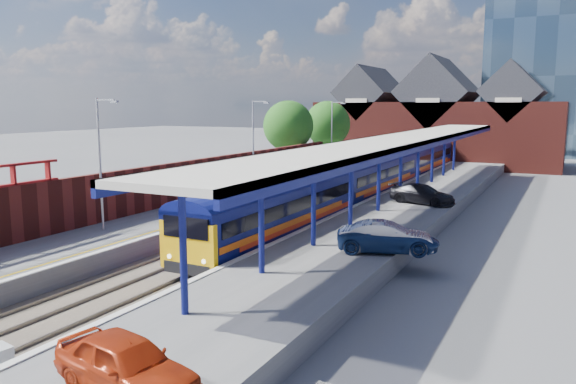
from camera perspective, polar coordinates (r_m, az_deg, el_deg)
name	(u,v)px	position (r m, az deg, el deg)	size (l,w,h in m)	color
ground	(365,194)	(49.06, 7.84, -0.20)	(240.00, 240.00, 0.00)	#5B5B5E
ballast_bed	(319,213)	(39.87, 3.13, -2.18)	(6.00, 76.00, 0.06)	#473D33
rails	(319,212)	(39.85, 3.13, -2.05)	(4.51, 76.00, 0.14)	slate
left_platform	(252,201)	(42.26, -3.71, -0.91)	(5.00, 76.00, 1.00)	#565659
right_platform	(402,214)	(37.81, 11.49, -2.22)	(6.00, 76.00, 1.00)	#565659
coping_left	(279,196)	(41.04, -0.89, -0.44)	(0.30, 76.00, 0.05)	silver
coping_right	(361,203)	(38.55, 7.43, -1.11)	(0.30, 76.00, 0.05)	silver
yellow_line	(272,196)	(41.32, -1.62, -0.40)	(0.14, 76.00, 0.01)	yellow
train	(400,164)	(53.62, 11.35, 2.76)	(2.96, 65.92, 3.45)	#0C1257
canopy	(404,140)	(39.22, 11.74, 5.17)	(4.50, 52.00, 4.48)	navy
lamp_post_b	(102,156)	(31.17, -18.42, 3.52)	(1.48, 0.18, 7.00)	#A5A8AA
lamp_post_c	(255,139)	(43.89, -3.41, 5.37)	(1.48, 0.18, 7.00)	#A5A8AA
lamp_post_d	(333,131)	(58.25, 4.59, 6.20)	(1.48, 0.18, 7.00)	#A5A8AA
platform_sign	(282,167)	(45.18, -0.61, 2.55)	(0.55, 0.08, 2.50)	#A5A8AA
brick_wall	(168,184)	(38.18, -12.05, 0.84)	(0.35, 50.00, 3.86)	maroon
station_building	(438,122)	(75.53, 14.96, 6.88)	(30.00, 12.12, 13.78)	maroon
glass_tower	(539,21)	(96.83, 24.18, 15.54)	(14.20, 14.20, 40.30)	#48647C
tree_near	(289,127)	(57.99, 0.13, 6.58)	(5.20, 5.20, 8.10)	#382314
tree_far	(328,125)	(64.83, 4.13, 6.79)	(5.20, 5.20, 8.10)	#382314
parked_car_red	(126,364)	(14.15, -16.14, -16.43)	(1.60, 3.98, 1.36)	#A82B0E
parked_car_silver	(386,237)	(26.02, 9.90, -4.51)	(1.46, 4.19, 1.38)	silver
parked_car_dark	(422,194)	(39.18, 13.48, -0.20)	(1.83, 4.49, 1.30)	black
parked_car_blue	(388,238)	(26.09, 10.10, -4.59)	(2.12, 4.61, 1.28)	navy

